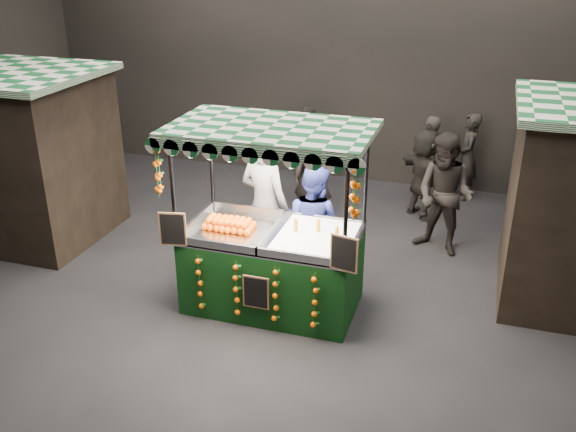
% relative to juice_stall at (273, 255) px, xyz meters
% --- Properties ---
extents(ground, '(12.00, 12.00, 0.00)m').
position_rel_juice_stall_xyz_m(ground, '(-0.24, -0.04, -0.74)').
color(ground, black).
rests_on(ground, ground).
extents(market_hall, '(12.10, 10.10, 5.05)m').
position_rel_juice_stall_xyz_m(market_hall, '(-0.24, -0.04, 2.64)').
color(market_hall, black).
rests_on(market_hall, ground).
extents(neighbour_stall_left, '(3.00, 2.20, 2.60)m').
position_rel_juice_stall_xyz_m(neighbour_stall_left, '(-4.64, 0.96, 0.57)').
color(neighbour_stall_left, black).
rests_on(neighbour_stall_left, ground).
extents(juice_stall, '(2.47, 1.45, 2.39)m').
position_rel_juice_stall_xyz_m(juice_stall, '(0.00, 0.00, 0.00)').
color(juice_stall, black).
rests_on(juice_stall, ground).
extents(vendor_grey, '(0.84, 0.67, 2.03)m').
position_rel_juice_stall_xyz_m(vendor_grey, '(-0.41, 0.87, 0.27)').
color(vendor_grey, slate).
rests_on(vendor_grey, ground).
extents(vendor_blue, '(0.98, 0.86, 1.68)m').
position_rel_juice_stall_xyz_m(vendor_blue, '(0.29, 0.83, 0.10)').
color(vendor_blue, navy).
rests_on(vendor_blue, ground).
extents(shopper_0, '(0.67, 0.45, 1.78)m').
position_rel_juice_stall_xyz_m(shopper_0, '(-0.16, 2.48, 0.15)').
color(shopper_0, '#2B2423').
rests_on(shopper_0, ground).
extents(shopper_1, '(1.09, 0.98, 1.83)m').
position_rel_juice_stall_xyz_m(shopper_1, '(1.90, 2.24, 0.18)').
color(shopper_1, black).
rests_on(shopper_1, ground).
extents(shopper_2, '(1.04, 1.01, 1.75)m').
position_rel_juice_stall_xyz_m(shopper_2, '(-0.56, 3.50, 0.14)').
color(shopper_2, black).
rests_on(shopper_2, ground).
extents(shopper_3, '(1.14, 1.32, 1.77)m').
position_rel_juice_stall_xyz_m(shopper_3, '(3.16, 4.56, 0.14)').
color(shopper_3, black).
rests_on(shopper_3, ground).
extents(shopper_4, '(0.98, 0.72, 1.83)m').
position_rel_juice_stall_xyz_m(shopper_4, '(-4.74, 2.71, 0.18)').
color(shopper_4, '#2C2824').
rests_on(shopper_4, ground).
extents(shopper_5, '(1.31, 1.32, 1.52)m').
position_rel_juice_stall_xyz_m(shopper_5, '(1.47, 3.50, 0.02)').
color(shopper_5, '#282521').
rests_on(shopper_5, ground).
extents(shopper_6, '(0.43, 0.60, 1.57)m').
position_rel_juice_stall_xyz_m(shopper_6, '(2.11, 4.56, 0.04)').
color(shopper_6, black).
rests_on(shopper_6, ground).
extents(shopper_7, '(0.61, 0.66, 1.52)m').
position_rel_juice_stall_xyz_m(shopper_7, '(1.43, 4.38, 0.02)').
color(shopper_7, '#2C2824').
rests_on(shopper_7, ground).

